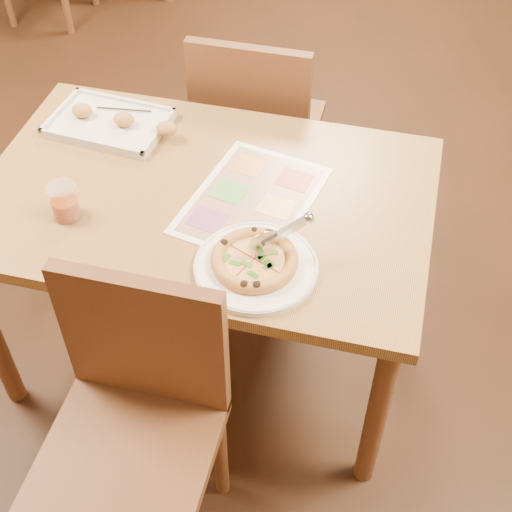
% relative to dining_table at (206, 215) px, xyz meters
% --- Properties ---
extents(dining_table, '(1.30, 0.85, 0.72)m').
position_rel_dining_table_xyz_m(dining_table, '(0.00, 0.00, 0.00)').
color(dining_table, '#A27440').
rests_on(dining_table, ground).
extents(chair_near, '(0.42, 0.42, 0.47)m').
position_rel_dining_table_xyz_m(chair_near, '(0.00, -0.60, -0.07)').
color(chair_near, brown).
rests_on(chair_near, ground).
extents(chair_far, '(0.42, 0.42, 0.47)m').
position_rel_dining_table_xyz_m(chair_far, '(-0.00, 0.60, -0.07)').
color(chair_far, brown).
rests_on(chair_far, ground).
extents(plate, '(0.38, 0.38, 0.02)m').
position_rel_dining_table_xyz_m(plate, '(0.22, -0.25, 0.09)').
color(plate, white).
rests_on(plate, dining_table).
extents(pizza, '(0.23, 0.23, 0.03)m').
position_rel_dining_table_xyz_m(pizza, '(0.21, -0.25, 0.11)').
color(pizza, '#CC8945').
rests_on(pizza, plate).
extents(pizza_cutter, '(0.14, 0.11, 0.10)m').
position_rel_dining_table_xyz_m(pizza_cutter, '(0.26, -0.21, 0.18)').
color(pizza_cutter, silver).
rests_on(pizza_cutter, pizza).
extents(appetizer_tray, '(0.43, 0.28, 0.06)m').
position_rel_dining_table_xyz_m(appetizer_tray, '(-0.37, 0.23, 0.10)').
color(appetizer_tray, silver).
rests_on(appetizer_tray, dining_table).
extents(glass_tumbler, '(0.08, 0.08, 0.10)m').
position_rel_dining_table_xyz_m(glass_tumbler, '(-0.34, -0.18, 0.13)').
color(glass_tumbler, '#8B310A').
rests_on(glass_tumbler, dining_table).
extents(menu, '(0.40, 0.50, 0.00)m').
position_rel_dining_table_xyz_m(menu, '(0.14, 0.00, 0.09)').
color(menu, white).
rests_on(menu, dining_table).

